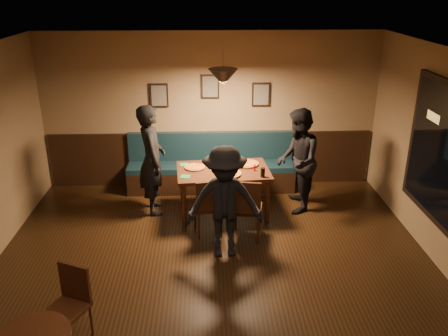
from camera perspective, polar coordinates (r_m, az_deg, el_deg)
name	(u,v)px	position (r m, az deg, el deg)	size (l,w,h in m)	color
floor	(216,298)	(5.88, -1.04, -15.57)	(7.00, 7.00, 0.00)	black
ceiling	(214,65)	(4.73, -1.28, 12.43)	(7.00, 7.00, 0.00)	silver
wall_back	(210,111)	(8.45, -1.67, 6.96)	(6.00, 6.00, 0.00)	#8C704F
wainscot	(211,158)	(8.70, -1.61, 1.18)	(5.88, 0.06, 1.00)	black
booth_bench	(211,164)	(8.45, -1.58, 0.53)	(3.00, 0.60, 1.00)	#0F232D
picture_left	(159,95)	(8.39, -7.92, 8.76)	(0.32, 0.04, 0.42)	black
picture_center	(210,86)	(8.32, -1.71, 9.91)	(0.32, 0.04, 0.42)	black
picture_right	(261,94)	(8.41, 4.52, 8.93)	(0.32, 0.04, 0.42)	black
pendant_lamp	(223,77)	(7.01, -0.12, 10.99)	(0.44, 0.44, 0.25)	black
dining_table	(223,192)	(7.59, -0.11, -2.94)	(1.46, 0.94, 0.78)	black
chair_near_left	(208,205)	(7.03, -2.01, -4.50)	(0.40, 0.40, 0.91)	black
chair_near_right	(247,207)	(6.88, 2.80, -4.82)	(0.43, 0.43, 0.97)	black
diner_left	(152,160)	(7.58, -8.78, 0.99)	(0.66, 0.43, 1.81)	black
diner_right	(298,161)	(7.67, 8.96, 0.85)	(0.84, 0.65, 1.72)	black
diner_front	(225,202)	(6.31, 0.09, -4.22)	(1.03, 0.59, 1.60)	black
pizza_a	(195,167)	(7.50, -3.60, 0.10)	(0.32, 0.32, 0.04)	#C36024
pizza_b	(229,174)	(7.23, 0.58, -0.68)	(0.39, 0.39, 0.04)	#D56128
pizza_c	(247,164)	(7.63, 2.80, 0.54)	(0.38, 0.38, 0.04)	gold
soda_glass	(263,172)	(7.16, 4.74, -0.53)	(0.07, 0.07, 0.15)	black
tabasco_bottle	(255,167)	(7.38, 3.76, 0.09)	(0.03, 0.03, 0.12)	#97050D
napkin_a	(184,164)	(7.67, -4.89, 0.44)	(0.13, 0.13, 0.01)	#217F2D
napkin_b	(185,176)	(7.19, -4.74, -1.04)	(0.15, 0.15, 0.01)	#1B672D
cutlery_set	(225,178)	(7.12, 0.16, -1.21)	(0.02, 0.18, 0.00)	silver
cafe_chair_far	(67,308)	(5.31, -18.64, -15.86)	(0.37, 0.37, 0.85)	black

